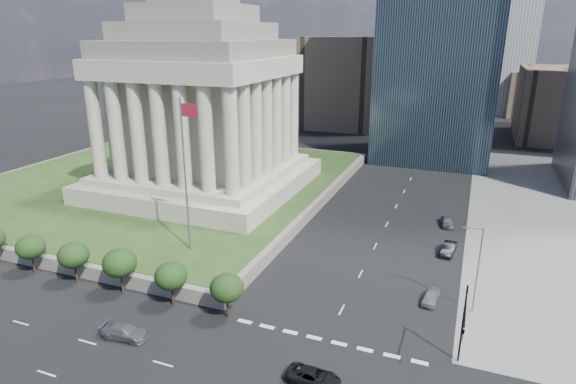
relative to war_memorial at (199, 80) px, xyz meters
The scene contains 16 objects.
ground 65.71m from the war_memorial, 56.82° to the left, with size 500.00×500.00×0.00m, color black.
plaza_terrace 23.35m from the war_memorial, 169.70° to the left, with size 66.00×70.00×1.80m, color slate.
plaza_lawn 22.52m from the war_memorial, 169.70° to the left, with size 64.00×68.00×0.10m, color #233B18.
war_memorial is the anchor object (origin of this frame).
flagpole 28.16m from the war_memorial, 63.11° to the right, with size 2.52×0.24×20.00m.
tree_row 38.69m from the war_memorial, 92.53° to the right, with size 53.00×4.00×6.00m, color #143311, non-canonical shape.
midrise_glass 59.82m from the war_memorial, 52.55° to the left, with size 26.00×26.00×60.00m, color black.
building_filler_ne 105.88m from the war_memorial, 51.17° to the left, with size 20.00×30.00×20.00m, color brown.
building_filler_nw 82.43m from the war_memorial, 87.21° to the left, with size 24.00×30.00×28.00m, color brown.
traffic_signal_ne 60.00m from the war_memorial, 36.42° to the right, with size 0.30×5.74×8.00m.
street_lamp_north 54.92m from the war_memorial, 25.92° to the right, with size 2.13×0.22×10.00m.
pickup_truck 57.17m from the war_memorial, 49.14° to the right, with size 4.84×2.23×1.35m, color black.
suv_grey 48.35m from the war_memorial, 69.87° to the right, with size 1.98×4.87×1.41m, color #4F5156.
parked_sedan_near 52.86m from the war_memorial, 27.82° to the right, with size 1.55×3.86×1.32m, color gray.
parked_sedan_mid 49.35m from the war_memorial, 11.21° to the right, with size 1.61×4.62×1.52m, color black.
parked_sedan_far 47.75m from the war_memorial, ahead, with size 4.30×1.73×1.47m, color #4E5055.
Camera 1 is at (11.55, -25.46, 29.31)m, focal length 30.00 mm.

